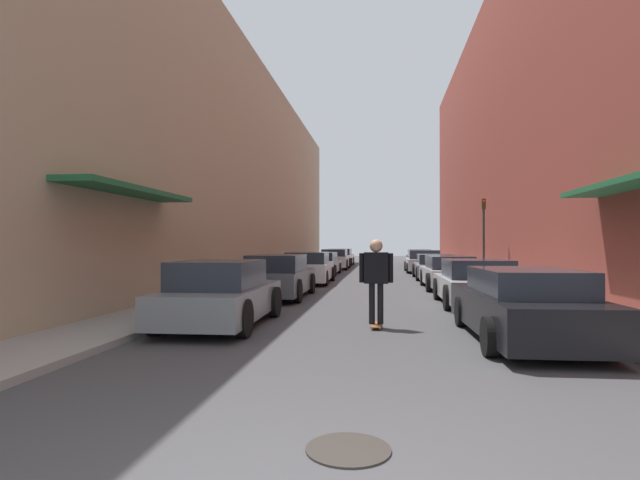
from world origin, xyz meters
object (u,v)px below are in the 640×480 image
parked_car_left_5 (340,257)px  traffic_light (484,230)px  parked_car_right_0 (523,306)px  parked_car_right_2 (449,273)px  parked_car_right_3 (435,267)px  parked_car_left_2 (308,268)px  parked_car_right_4 (423,262)px  parked_car_right_5 (419,259)px  manhole_cover (348,449)px  parked_car_left_1 (278,277)px  parked_car_left_3 (321,264)px  skateboarder (376,273)px  parked_car_left_0 (221,294)px  parked_car_left_4 (335,259)px  parked_car_right_1 (476,283)px

parked_car_left_5 → traffic_light: 17.97m
parked_car_left_5 → parked_car_right_0: 30.37m
parked_car_right_2 → parked_car_right_3: parked_car_right_2 is taller
parked_car_left_2 → parked_car_right_4: bearing=58.2°
parked_car_left_5 → parked_car_right_5: 6.63m
parked_car_right_2 → manhole_cover: parked_car_right_2 is taller
parked_car_left_1 → manhole_cover: bearing=-75.2°
parked_car_left_3 → skateboarder: 17.19m
parked_car_right_3 → parked_car_left_2: bearing=-150.3°
parked_car_left_0 → parked_car_right_4: (5.68, 20.25, -0.02)m
parked_car_left_0 → parked_car_left_3: bearing=90.1°
parked_car_left_3 → parked_car_right_5: 10.61m
parked_car_left_1 → parked_car_left_4: bearing=89.7°
traffic_light → parked_car_left_4: bearing=126.1°
manhole_cover → traffic_light: traffic_light is taller
parked_car_right_2 → manhole_cover: size_ratio=6.29×
parked_car_right_2 → parked_car_right_3: size_ratio=1.01×
parked_car_right_0 → parked_car_left_4: bearing=103.1°
parked_car_left_2 → parked_car_left_4: parked_car_left_2 is taller
parked_car_left_5 → parked_car_right_3: size_ratio=0.97×
parked_car_right_2 → parked_car_right_1: bearing=-89.0°
parked_car_right_3 → parked_car_left_5: bearing=111.9°
parked_car_right_0 → skateboarder: bearing=157.8°
parked_car_right_1 → parked_car_right_3: (-0.06, 10.29, -0.02)m
parked_car_right_1 → parked_car_right_3: size_ratio=0.92×
skateboarder → manhole_cover: size_ratio=2.54×
parked_car_left_2 → skateboarder: bearing=-74.6°
parked_car_left_4 → parked_car_right_0: size_ratio=1.01×
parked_car_left_3 → parked_car_left_2: bearing=-88.5°
parked_car_right_4 → parked_car_right_3: bearing=-89.0°
parked_car_left_4 → parked_car_right_1: size_ratio=1.14×
parked_car_right_3 → manhole_cover: 20.54m
parked_car_left_2 → skateboarder: (3.05, -11.09, 0.45)m
parked_car_right_1 → parked_car_left_0: bearing=-144.2°
parked_car_left_4 → parked_car_left_5: 5.72m
skateboarder → parked_car_right_3: bearing=79.7°
parked_car_left_4 → traffic_light: (7.60, -10.41, 1.66)m
parked_car_left_5 → parked_car_right_1: parked_car_left_5 is taller
parked_car_left_2 → parked_car_right_3: 6.52m
parked_car_left_1 → parked_car_right_3: size_ratio=1.03×
parked_car_left_0 → parked_car_right_4: bearing=74.3°
parked_car_left_4 → parked_car_right_5: 6.32m
manhole_cover → parked_car_right_3: bearing=82.3°
parked_car_left_1 → parked_car_right_0: bearing=-48.0°
skateboarder → traffic_light: (4.56, 12.64, 1.22)m
parked_car_right_3 → parked_car_right_4: 5.74m
parked_car_left_4 → parked_car_left_5: size_ratio=1.08×
parked_car_left_0 → skateboarder: (3.17, 0.18, 0.45)m
parked_car_left_3 → manhole_cover: 23.11m
parked_car_left_4 → parked_car_right_3: parked_car_left_4 is taller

